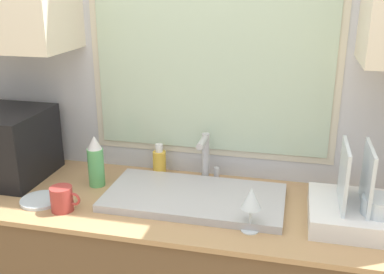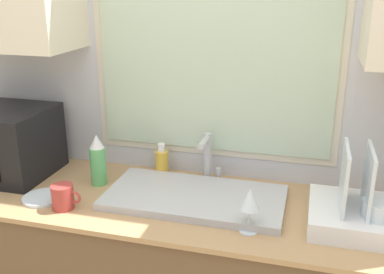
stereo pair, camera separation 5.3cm
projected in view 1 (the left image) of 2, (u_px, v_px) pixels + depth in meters
The scene contains 9 objects.
wall_back at pixel (211, 65), 1.85m from camera, with size 6.00×0.38×2.60m.
sink_basin at pixel (194, 197), 1.76m from camera, with size 0.70×0.36×0.03m.
faucet at pixel (206, 155), 1.90m from camera, with size 0.08×0.14×0.21m.
dish_rack at pixel (354, 208), 1.58m from camera, with size 0.29×0.32×0.29m.
spray_bottle at pixel (96, 162), 1.87m from camera, with size 0.07×0.07×0.22m.
soap_bottle at pixel (159, 162), 1.98m from camera, with size 0.06×0.06×0.15m.
mug_near_sink at pixel (62, 199), 1.68m from camera, with size 0.12×0.08×0.09m.
wine_glass at pixel (251, 200), 1.52m from camera, with size 0.07×0.07×0.16m.
small_plate at pixel (41, 200), 1.76m from camera, with size 0.16×0.16×0.01m.
Camera 1 is at (0.35, -1.25, 1.72)m, focal length 42.00 mm.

